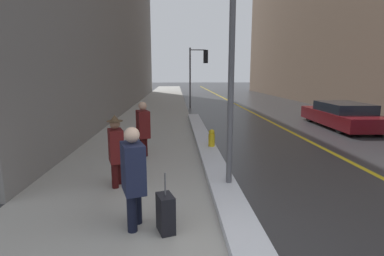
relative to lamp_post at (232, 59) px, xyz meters
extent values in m
cube|color=#9E9B93|center=(-2.29, 12.51, -2.68)|extent=(4.00, 80.00, 0.01)
cube|color=gold|center=(3.71, 12.51, -2.69)|extent=(0.16, 80.00, 0.00)
cube|color=silver|center=(-0.12, 3.56, -2.61)|extent=(0.58, 14.43, 0.16)
cylinder|color=#515156|center=(0.00, 0.00, -0.58)|extent=(0.12, 0.12, 4.21)
cylinder|color=#515156|center=(-0.06, 15.40, -0.60)|extent=(0.11, 0.11, 4.18)
cylinder|color=#515156|center=(0.49, 15.42, 1.34)|extent=(1.10, 0.12, 0.07)
cube|color=black|center=(1.04, 15.45, 0.89)|extent=(0.31, 0.21, 0.90)
sphere|color=red|center=(1.03, 15.57, 1.18)|extent=(0.19, 0.19, 0.19)
sphere|color=orange|center=(1.03, 15.57, 0.89)|extent=(0.19, 0.19, 0.19)
sphere|color=green|center=(1.03, 15.57, 0.60)|extent=(0.19, 0.19, 0.19)
cylinder|color=black|center=(-1.73, -1.36, -2.25)|extent=(0.15, 0.15, 0.87)
cylinder|color=black|center=(-1.78, -1.62, -2.25)|extent=(0.15, 0.15, 0.87)
cube|color=#191E38|center=(-1.76, -1.49, -1.70)|extent=(0.45, 0.59, 0.76)
sphere|color=beige|center=(-1.76, -1.49, -1.18)|extent=(0.24, 0.24, 0.24)
cube|color=black|center=(-1.87, -1.14, -1.86)|extent=(0.16, 0.24, 0.28)
cylinder|color=#340C0C|center=(-2.34, 0.44, -2.29)|extent=(0.14, 0.14, 0.79)
cylinder|color=#340C0C|center=(-2.39, 0.20, -2.29)|extent=(0.14, 0.14, 0.79)
cube|color=#561414|center=(-2.37, 0.32, -1.78)|extent=(0.41, 0.54, 0.69)
sphere|color=#8C664C|center=(-2.37, 0.32, -1.31)|extent=(0.21, 0.21, 0.21)
cylinder|color=#4C3823|center=(-2.37, 0.32, -1.25)|extent=(0.33, 0.33, 0.01)
cone|color=#4C3823|center=(-2.37, 0.32, -1.19)|extent=(0.20, 0.20, 0.13)
cube|color=black|center=(-2.47, 0.64, -1.93)|extent=(0.16, 0.24, 0.28)
cylinder|color=#340C0C|center=(-2.01, 2.66, -2.25)|extent=(0.15, 0.15, 0.87)
cylinder|color=#340C0C|center=(-2.05, 2.40, -2.25)|extent=(0.15, 0.15, 0.87)
cube|color=#561414|center=(-2.03, 2.53, -1.70)|extent=(0.45, 0.60, 0.76)
sphere|color=tan|center=(-2.03, 2.53, -1.18)|extent=(0.24, 0.24, 0.24)
cube|color=#600F14|center=(6.44, 7.16, -2.26)|extent=(2.02, 4.94, 0.57)
cube|color=black|center=(6.44, 7.04, -1.77)|extent=(1.79, 2.59, 0.41)
cylinder|color=black|center=(5.70, 8.70, -2.37)|extent=(0.25, 0.65, 0.64)
cylinder|color=black|center=(7.28, 8.64, -2.37)|extent=(0.25, 0.65, 0.64)
cylinder|color=black|center=(5.60, 5.67, -2.37)|extent=(0.25, 0.65, 0.64)
cylinder|color=black|center=(7.18, 5.62, -2.37)|extent=(0.25, 0.65, 0.64)
cube|color=black|center=(-1.27, -1.65, -2.39)|extent=(0.32, 0.41, 0.60)
cylinder|color=#4C4C51|center=(-1.27, -1.65, -1.91)|extent=(0.02, 0.02, 0.35)
cylinder|color=gold|center=(0.02, 3.17, -2.41)|extent=(0.20, 0.20, 0.55)
sphere|color=gold|center=(0.02, 3.17, -2.08)|extent=(0.18, 0.18, 0.18)
camera|label=1|loc=(-1.10, -5.92, -0.28)|focal=28.00mm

